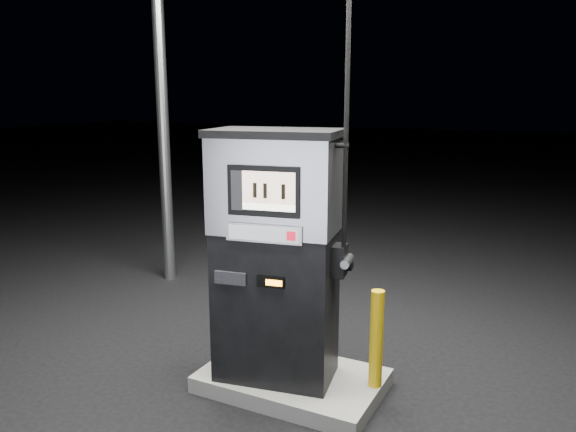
% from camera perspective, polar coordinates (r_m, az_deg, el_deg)
% --- Properties ---
extents(ground, '(80.00, 80.00, 0.00)m').
position_cam_1_polar(ground, '(5.37, 0.44, -17.08)').
color(ground, black).
rests_on(ground, ground).
extents(pump_island, '(1.60, 1.00, 0.15)m').
position_cam_1_polar(pump_island, '(5.33, 0.44, -16.38)').
color(pump_island, slate).
rests_on(pump_island, ground).
extents(fuel_dispenser, '(1.26, 0.83, 4.56)m').
position_cam_1_polar(fuel_dispenser, '(4.85, -1.20, -3.92)').
color(fuel_dispenser, black).
rests_on(fuel_dispenser, pump_island).
extents(bollard_left, '(0.12, 0.12, 0.77)m').
position_cam_1_polar(bollard_left, '(5.52, -6.26, -10.14)').
color(bollard_left, gold).
rests_on(bollard_left, pump_island).
extents(bollard_right, '(0.12, 0.12, 0.87)m').
position_cam_1_polar(bollard_right, '(4.97, 8.97, -12.24)').
color(bollard_right, gold).
rests_on(bollard_right, pump_island).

